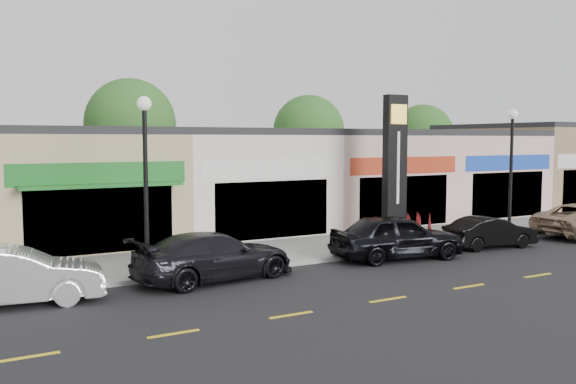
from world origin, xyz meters
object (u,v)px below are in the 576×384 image
lamp_east_near (511,159)px  car_black_conv (490,232)px  car_dark_sedan (214,256)px  car_white_van (12,276)px  lamp_west_near (145,167)px  pylon_sign (394,188)px  car_black_sedan (397,236)px

lamp_east_near → car_black_conv: lamp_east_near is taller
car_dark_sedan → car_black_conv: bearing=-98.7°
lamp_east_near → car_white_van: size_ratio=1.18×
car_white_van → lamp_west_near: bearing=-65.4°
pylon_sign → car_white_van: 15.25m
lamp_west_near → pylon_sign: 11.19m
pylon_sign → car_white_van: size_ratio=1.30×
car_black_conv → car_black_sedan: bearing=97.0°
lamp_west_near → pylon_sign: pylon_sign is taller
car_dark_sedan → car_black_sedan: (7.01, -0.12, 0.08)m
lamp_east_near → pylon_sign: bearing=161.3°
pylon_sign → car_white_van: (-14.91, -2.87, -1.51)m
lamp_west_near → car_white_van: bearing=-163.3°
lamp_east_near → car_black_conv: 3.94m
car_black_sedan → car_white_van: bearing=98.1°
car_dark_sedan → car_black_conv: (11.77, -0.10, -0.12)m
lamp_west_near → car_white_van: 4.90m
pylon_sign → car_dark_sedan: bearing=-163.2°
car_white_van → pylon_sign: bearing=-71.1°
lamp_west_near → car_white_van: size_ratio=1.18×
lamp_west_near → lamp_east_near: bearing=0.0°
car_black_conv → lamp_east_near: bearing=-57.4°
lamp_west_near → lamp_east_near: size_ratio=1.00×
car_black_sedan → car_black_conv: size_ratio=1.28×
lamp_east_near → car_dark_sedan: bearing=-175.6°
lamp_east_near → car_black_sedan: (-7.21, -1.21, -2.65)m
lamp_east_near → car_black_sedan: bearing=-170.5°
lamp_west_near → car_dark_sedan: bearing=-31.4°
car_dark_sedan → car_white_van: bearing=82.7°
pylon_sign → car_black_sedan: size_ratio=1.24×
lamp_east_near → car_black_conv: (-2.45, -1.19, -2.85)m
car_black_sedan → lamp_east_near: bearing=-72.2°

